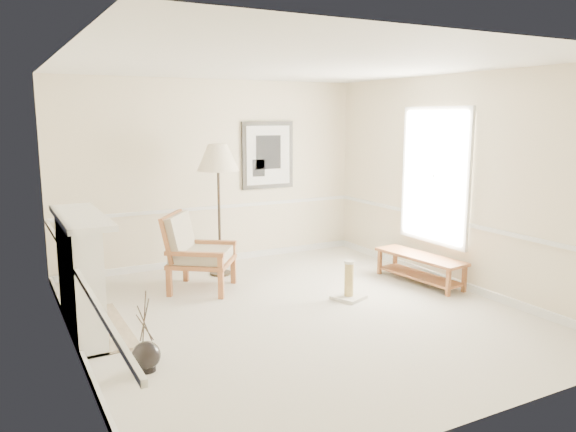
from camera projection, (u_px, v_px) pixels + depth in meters
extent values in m
plane|color=silver|center=(298.00, 314.00, 6.73)|extent=(5.50, 5.50, 0.00)
cube|color=beige|center=(213.00, 173.00, 8.86)|extent=(5.00, 0.04, 2.90)
cube|color=beige|center=(482.00, 240.00, 4.09)|extent=(5.00, 0.04, 2.90)
cube|color=beige|center=(68.00, 211.00, 5.31)|extent=(0.04, 5.50, 2.90)
cube|color=beige|center=(458.00, 182.00, 7.64)|extent=(0.04, 5.50, 2.90)
cube|color=white|center=(298.00, 64.00, 6.22)|extent=(5.00, 5.50, 0.04)
cube|color=white|center=(215.00, 259.00, 9.09)|extent=(4.95, 0.04, 0.10)
cube|color=white|center=(214.00, 207.00, 8.94)|extent=(4.95, 0.04, 0.05)
cube|color=white|center=(435.00, 176.00, 7.95)|extent=(0.03, 1.20, 1.80)
cube|color=white|center=(435.00, 176.00, 7.95)|extent=(0.05, 1.34, 1.94)
cube|color=black|center=(268.00, 155.00, 9.23)|extent=(0.92, 0.04, 1.10)
cube|color=white|center=(268.00, 155.00, 9.21)|extent=(0.78, 0.01, 0.96)
cube|color=black|center=(268.00, 152.00, 9.19)|extent=(0.45, 0.01, 0.55)
cube|color=white|center=(79.00, 277.00, 6.04)|extent=(0.28, 1.50, 1.25)
cube|color=white|center=(80.00, 217.00, 5.95)|extent=(0.46, 1.64, 0.06)
cube|color=#C6B28E|center=(94.00, 282.00, 6.12)|extent=(0.02, 1.05, 0.95)
cube|color=black|center=(96.00, 293.00, 6.15)|extent=(0.02, 0.62, 0.58)
cube|color=gold|center=(97.00, 316.00, 6.19)|extent=(0.01, 0.66, 0.05)
cube|color=#C6B28E|center=(98.00, 328.00, 6.22)|extent=(0.60, 1.50, 0.03)
sphere|color=black|center=(146.00, 356.00, 5.19)|extent=(0.27, 0.27, 0.27)
cylinder|color=black|center=(147.00, 367.00, 5.21)|extent=(0.17, 0.17, 0.08)
cylinder|color=black|center=(144.00, 320.00, 5.13)|extent=(0.10, 0.08, 0.42)
cylinder|color=black|center=(145.00, 323.00, 5.13)|extent=(0.12, 0.09, 0.34)
cylinder|color=black|center=(144.00, 317.00, 5.12)|extent=(0.05, 0.04, 0.49)
cube|color=#9D5532|center=(221.00, 283.00, 7.24)|extent=(0.09, 0.09, 0.43)
cube|color=#9D5532|center=(169.00, 281.00, 7.33)|extent=(0.09, 0.09, 0.43)
cube|color=#9D5532|center=(233.00, 269.00, 7.92)|extent=(0.09, 0.09, 0.43)
cube|color=#9D5532|center=(186.00, 267.00, 8.01)|extent=(0.09, 0.09, 0.43)
cube|color=#9D5532|center=(202.00, 262.00, 7.59)|extent=(1.10, 1.10, 0.06)
cube|color=#9D5532|center=(176.00, 236.00, 7.58)|extent=(0.61, 0.74, 0.62)
cube|color=#9D5532|center=(194.00, 254.00, 7.22)|extent=(0.68, 0.52, 0.06)
cube|color=#9D5532|center=(209.00, 242.00, 7.90)|extent=(0.68, 0.52, 0.06)
cube|color=silver|center=(202.00, 254.00, 7.58)|extent=(1.00, 1.00, 0.13)
cube|color=silver|center=(180.00, 234.00, 7.57)|extent=(0.60, 0.71, 0.55)
cylinder|color=black|center=(220.00, 273.00, 8.40)|extent=(0.32, 0.32, 0.03)
cylinder|color=black|center=(219.00, 215.00, 8.24)|extent=(0.04, 0.04, 1.75)
cone|color=#FDEACA|center=(218.00, 157.00, 8.10)|extent=(0.63, 0.63, 0.38)
cube|color=#9D5532|center=(420.00, 256.00, 7.92)|extent=(0.57, 1.44, 0.04)
cube|color=#9D5532|center=(419.00, 276.00, 7.97)|extent=(0.50, 1.34, 0.03)
cube|color=#9D5532|center=(448.00, 283.00, 7.34)|extent=(0.06, 0.06, 0.36)
cube|color=#9D5532|center=(464.00, 279.00, 7.52)|extent=(0.06, 0.06, 0.36)
cube|color=#9D5532|center=(380.00, 262.00, 8.38)|extent=(0.06, 0.06, 0.36)
cube|color=#9D5532|center=(395.00, 259.00, 8.56)|extent=(0.06, 0.06, 0.36)
cube|color=beige|center=(349.00, 297.00, 7.26)|extent=(0.47, 0.47, 0.04)
cylinder|color=tan|center=(349.00, 280.00, 7.22)|extent=(0.12, 0.12, 0.43)
cylinder|color=beige|center=(349.00, 262.00, 7.18)|extent=(0.13, 0.13, 0.04)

